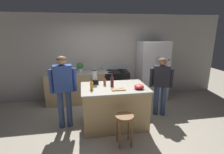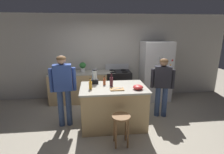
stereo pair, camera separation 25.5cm
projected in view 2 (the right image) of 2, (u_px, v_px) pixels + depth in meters
ground_plane at (113, 124)px, 4.25m from camera, size 14.00×14.00×0.00m
back_wall at (107, 57)px, 5.77m from camera, size 8.00×0.10×2.70m
kitchen_island at (113, 106)px, 4.13m from camera, size 1.50×1.00×0.96m
back_counter_run at (82, 87)px, 5.53m from camera, size 2.00×0.64×0.96m
refrigerator at (155, 71)px, 5.61m from camera, size 0.90×0.73×1.87m
stove_range at (118, 85)px, 5.62m from camera, size 0.76×0.65×1.14m
person_by_island_left at (63, 85)px, 3.96m from camera, size 0.60×0.27×1.68m
person_by_sink_right at (162, 82)px, 4.44m from camera, size 0.59×0.33×1.54m
bar_stool at (121, 122)px, 3.38m from camera, size 0.36×0.36×0.63m
potted_plant at (83, 66)px, 5.37m from camera, size 0.20×0.20×0.30m
blender_appliance at (95, 77)px, 4.22m from camera, size 0.17×0.17×0.35m
bottle_wine at (111, 81)px, 4.00m from camera, size 0.08×0.08×0.32m
bottle_cooking_sauce at (104, 82)px, 4.13m from camera, size 0.06×0.06×0.22m
bottle_soda at (90, 85)px, 3.82m from camera, size 0.07×0.07×0.26m
mixing_bowl at (138, 87)px, 3.82m from camera, size 0.22×0.22×0.10m
cutting_board at (117, 89)px, 3.81m from camera, size 0.30×0.20×0.02m
chef_knife at (118, 89)px, 3.81m from camera, size 0.21×0.12×0.01m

